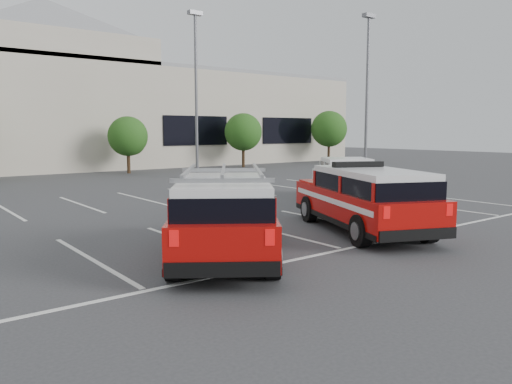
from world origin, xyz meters
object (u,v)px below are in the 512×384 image
at_px(tree_far_right, 329,130).
at_px(white_pickup, 349,185).
at_px(light_pole_mid, 196,95).
at_px(fire_chief_suv, 364,204).
at_px(convention_building, 18,109).
at_px(ladder_suv, 224,223).
at_px(tree_right, 244,133).
at_px(tree_mid_right, 129,138).
at_px(light_pole_right, 367,96).

bearing_deg(tree_far_right, white_pickup, -134.14).
bearing_deg(light_pole_mid, fire_chief_suv, -105.43).
bearing_deg(convention_building, tree_far_right, -21.51).
xyz_separation_m(light_pole_mid, fire_chief_suv, (-4.88, -17.69, -4.35)).
relative_size(fire_chief_suv, ladder_suv, 1.09).
distance_m(tree_right, light_pole_mid, 10.38).
height_order(tree_mid_right, white_pickup, tree_mid_right).
height_order(convention_building, fire_chief_suv, convention_building).
distance_m(convention_building, light_pole_mid, 17.27).
bearing_deg(light_pole_right, ladder_suv, -148.08).
bearing_deg(light_pole_right, convention_building, 125.89).
bearing_deg(tree_mid_right, light_pole_right, -47.83).
relative_size(tree_mid_right, light_pole_right, 0.39).
relative_size(tree_far_right, ladder_suv, 0.85).
xyz_separation_m(tree_right, light_pole_right, (0.91, -12.05, 2.41)).
bearing_deg(convention_building, light_pole_right, -54.11).
bearing_deg(ladder_suv, tree_far_right, 75.03).
relative_size(tree_right, tree_far_right, 0.91).
distance_m(tree_far_right, white_pickup, 27.02).
relative_size(convention_building, light_pole_mid, 5.86).
relative_size(convention_building, tree_mid_right, 15.04).
bearing_deg(light_pole_mid, ladder_suv, -119.16).
xyz_separation_m(convention_building, tree_mid_right, (4.91, -9.82, -2.22)).
bearing_deg(white_pickup, tree_mid_right, 127.97).
relative_size(tree_far_right, light_pole_mid, 0.47).
bearing_deg(white_pickup, light_pole_right, 71.24).
height_order(convention_building, light_pole_right, convention_building).
height_order(tree_mid_right, light_pole_right, light_pole_right).
bearing_deg(tree_mid_right, white_pickup, -86.29).
xyz_separation_m(convention_building, tree_far_right, (24.91, -9.82, -1.68)).
relative_size(tree_mid_right, white_pickup, 0.66).
height_order(light_pole_right, ladder_suv, light_pole_right).
relative_size(convention_building, tree_right, 13.58).
bearing_deg(light_pole_right, light_pole_mid, 146.31).
distance_m(fire_chief_suv, ladder_suv, 5.05).
distance_m(fire_chief_suv, white_pickup, 6.11).
xyz_separation_m(tree_mid_right, white_pickup, (1.25, -19.32, -1.77)).
bearing_deg(tree_right, light_pole_mid, -143.23).
relative_size(convention_building, tree_far_right, 12.38).
bearing_deg(fire_chief_suv, light_pole_right, 63.10).
bearing_deg(fire_chief_suv, tree_far_right, 68.94).
height_order(light_pole_right, white_pickup, light_pole_right).
xyz_separation_m(fire_chief_suv, ladder_suv, (-5.04, -0.10, 0.02)).
xyz_separation_m(convention_building, light_pole_mid, (6.82, -15.86, 0.47)).
bearing_deg(light_pole_right, fire_chief_suv, -139.91).
relative_size(tree_mid_right, tree_right, 0.90).
height_order(tree_right, ladder_suv, tree_right).
height_order(tree_mid_right, tree_far_right, tree_far_right).
distance_m(tree_mid_right, light_pole_mid, 6.88).
distance_m(convention_building, tree_right, 17.96).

